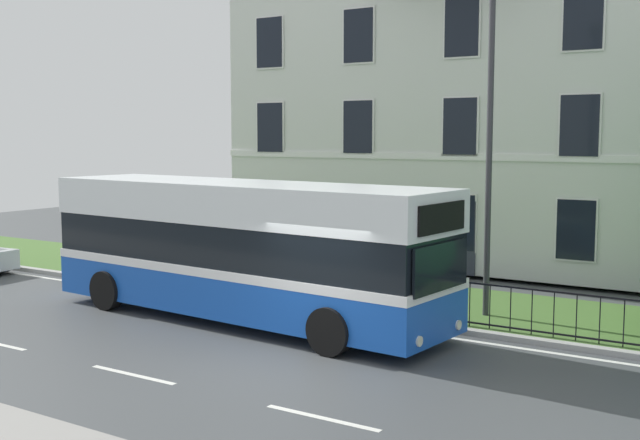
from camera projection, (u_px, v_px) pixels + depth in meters
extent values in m
cube|color=#424547|center=(283.00, 369.00, 14.50)|extent=(60.00, 56.00, 0.06)
cube|color=silver|center=(378.00, 327.00, 17.55)|extent=(54.00, 0.14, 0.01)
cube|color=silver|center=(133.00, 375.00, 14.06)|extent=(2.00, 0.12, 0.01)
cube|color=silver|center=(322.00, 418.00, 11.91)|extent=(2.00, 0.12, 0.01)
cube|color=#9E9E99|center=(388.00, 320.00, 17.94)|extent=(57.00, 0.24, 0.12)
cube|color=#45692E|center=(429.00, 303.00, 19.81)|extent=(57.00, 4.24, 0.12)
cube|color=silver|center=(517.00, 121.00, 27.22)|extent=(17.16, 9.91, 9.19)
cube|color=white|center=(460.00, 157.00, 23.16)|extent=(17.16, 0.06, 0.20)
cube|color=#2D333D|center=(458.00, 238.00, 23.41)|extent=(1.10, 0.06, 2.20)
cube|color=white|center=(271.00, 211.00, 27.04)|extent=(1.14, 0.04, 1.75)
cube|color=black|center=(270.00, 211.00, 27.02)|extent=(1.04, 0.03, 1.65)
cube|color=white|center=(358.00, 216.00, 25.20)|extent=(1.14, 0.04, 1.75)
cube|color=black|center=(357.00, 216.00, 25.18)|extent=(1.04, 0.03, 1.65)
cube|color=white|center=(458.00, 222.00, 23.36)|extent=(1.14, 0.04, 1.75)
cube|color=black|center=(458.00, 222.00, 23.34)|extent=(1.04, 0.03, 1.65)
cube|color=white|center=(576.00, 230.00, 21.52)|extent=(1.14, 0.04, 1.75)
cube|color=black|center=(576.00, 230.00, 21.50)|extent=(1.04, 0.03, 1.65)
cube|color=white|center=(270.00, 127.00, 26.73)|extent=(1.14, 0.04, 1.75)
cube|color=black|center=(270.00, 127.00, 26.72)|extent=(1.04, 0.03, 1.65)
cube|color=white|center=(358.00, 127.00, 24.89)|extent=(1.14, 0.04, 1.75)
cube|color=black|center=(358.00, 127.00, 24.88)|extent=(1.04, 0.03, 1.65)
cube|color=white|center=(460.00, 126.00, 23.05)|extent=(1.14, 0.04, 1.75)
cube|color=black|center=(460.00, 126.00, 23.04)|extent=(1.04, 0.03, 1.65)
cube|color=white|center=(580.00, 126.00, 21.21)|extent=(1.14, 0.04, 1.75)
cube|color=black|center=(579.00, 126.00, 21.20)|extent=(1.04, 0.03, 1.65)
cube|color=white|center=(270.00, 43.00, 26.43)|extent=(1.14, 0.04, 1.75)
cube|color=black|center=(269.00, 42.00, 26.41)|extent=(1.04, 0.03, 1.65)
cube|color=white|center=(359.00, 36.00, 24.59)|extent=(1.14, 0.04, 1.75)
cube|color=black|center=(358.00, 36.00, 24.57)|extent=(1.04, 0.03, 1.65)
cube|color=white|center=(462.00, 28.00, 22.75)|extent=(1.14, 0.04, 1.75)
cube|color=black|center=(462.00, 28.00, 22.73)|extent=(1.04, 0.03, 1.65)
cube|color=white|center=(583.00, 18.00, 20.91)|extent=(1.14, 0.04, 1.75)
cube|color=black|center=(583.00, 18.00, 20.89)|extent=(1.04, 0.03, 1.65)
cube|color=black|center=(360.00, 271.00, 18.54)|extent=(19.15, 0.04, 0.04)
cube|color=black|center=(360.00, 307.00, 18.63)|extent=(19.15, 0.04, 0.04)
cylinder|color=black|center=(83.00, 257.00, 23.72)|extent=(0.02, 0.02, 0.95)
cylinder|color=black|center=(94.00, 258.00, 23.47)|extent=(0.02, 0.02, 0.95)
cylinder|color=black|center=(104.00, 260.00, 23.23)|extent=(0.02, 0.02, 0.95)
cylinder|color=black|center=(115.00, 261.00, 22.98)|extent=(0.02, 0.02, 0.95)
cylinder|color=black|center=(126.00, 262.00, 22.74)|extent=(0.02, 0.02, 0.95)
cylinder|color=black|center=(138.00, 264.00, 22.50)|extent=(0.02, 0.02, 0.95)
cylinder|color=black|center=(149.00, 265.00, 22.25)|extent=(0.02, 0.02, 0.95)
cylinder|color=black|center=(161.00, 267.00, 22.01)|extent=(0.02, 0.02, 0.95)
cylinder|color=black|center=(173.00, 268.00, 21.76)|extent=(0.02, 0.02, 0.95)
cylinder|color=black|center=(186.00, 270.00, 21.52)|extent=(0.02, 0.02, 0.95)
cylinder|color=black|center=(198.00, 271.00, 21.27)|extent=(0.02, 0.02, 0.95)
cylinder|color=black|center=(211.00, 273.00, 21.03)|extent=(0.02, 0.02, 0.95)
cylinder|color=black|center=(225.00, 274.00, 20.79)|extent=(0.02, 0.02, 0.95)
cylinder|color=black|center=(238.00, 276.00, 20.54)|extent=(0.02, 0.02, 0.95)
cylinder|color=black|center=(252.00, 278.00, 20.30)|extent=(0.02, 0.02, 0.95)
cylinder|color=black|center=(267.00, 280.00, 20.05)|extent=(0.02, 0.02, 0.95)
cylinder|color=black|center=(281.00, 281.00, 19.81)|extent=(0.02, 0.02, 0.95)
cylinder|color=black|center=(296.00, 283.00, 19.56)|extent=(0.02, 0.02, 0.95)
cylinder|color=black|center=(312.00, 285.00, 19.32)|extent=(0.02, 0.02, 0.95)
cylinder|color=black|center=(327.00, 287.00, 19.08)|extent=(0.02, 0.02, 0.95)
cylinder|color=black|center=(344.00, 289.00, 18.83)|extent=(0.02, 0.02, 0.95)
cylinder|color=black|center=(360.00, 291.00, 18.59)|extent=(0.02, 0.02, 0.95)
cylinder|color=black|center=(377.00, 293.00, 18.34)|extent=(0.02, 0.02, 0.95)
cylinder|color=black|center=(395.00, 295.00, 18.10)|extent=(0.02, 0.02, 0.95)
cylinder|color=black|center=(413.00, 297.00, 17.85)|extent=(0.02, 0.02, 0.95)
cylinder|color=black|center=(431.00, 300.00, 17.61)|extent=(0.02, 0.02, 0.95)
cylinder|color=black|center=(450.00, 302.00, 17.37)|extent=(0.02, 0.02, 0.95)
cylinder|color=black|center=(470.00, 304.00, 17.12)|extent=(0.02, 0.02, 0.95)
cylinder|color=black|center=(490.00, 307.00, 16.88)|extent=(0.02, 0.02, 0.95)
cylinder|color=black|center=(511.00, 309.00, 16.63)|extent=(0.02, 0.02, 0.95)
cylinder|color=black|center=(532.00, 312.00, 16.39)|extent=(0.02, 0.02, 0.95)
cylinder|color=black|center=(554.00, 315.00, 16.14)|extent=(0.02, 0.02, 0.95)
cylinder|color=black|center=(576.00, 317.00, 15.90)|extent=(0.02, 0.02, 0.95)
cylinder|color=black|center=(600.00, 320.00, 15.65)|extent=(0.02, 0.02, 0.95)
cylinder|color=black|center=(624.00, 323.00, 15.41)|extent=(0.02, 0.02, 0.95)
cube|color=blue|center=(241.00, 286.00, 18.15)|extent=(10.38, 3.19, 1.05)
cube|color=white|center=(241.00, 266.00, 18.10)|extent=(10.40, 3.21, 0.20)
cube|color=black|center=(241.00, 242.00, 18.04)|extent=(10.30, 3.15, 0.99)
cube|color=silver|center=(240.00, 202.00, 17.94)|extent=(10.38, 3.19, 0.88)
cube|color=black|center=(441.00, 267.00, 14.98)|extent=(0.21, 2.05, 0.91)
cube|color=black|center=(442.00, 218.00, 14.88)|extent=(0.19, 1.76, 0.56)
cylinder|color=silver|center=(459.00, 325.00, 15.74)|extent=(0.05, 0.20, 0.20)
cylinder|color=silver|center=(419.00, 341.00, 14.50)|extent=(0.05, 0.20, 0.20)
cylinder|color=black|center=(393.00, 310.00, 17.10)|extent=(0.98, 0.37, 0.96)
cylinder|color=black|center=(330.00, 331.00, 15.24)|extent=(0.98, 0.37, 0.96)
cylinder|color=black|center=(178.00, 277.00, 21.13)|extent=(0.98, 0.37, 0.96)
cylinder|color=black|center=(107.00, 290.00, 19.27)|extent=(0.98, 0.37, 0.96)
cylinder|color=black|center=(4.00, 262.00, 24.60)|extent=(0.61, 0.22, 0.60)
cylinder|color=#333338|center=(489.00, 157.00, 17.82)|extent=(0.14, 0.14, 7.29)
cylinder|color=#4C4742|center=(202.00, 267.00, 21.89)|extent=(0.45, 0.45, 0.97)
ellipsoid|color=black|center=(201.00, 247.00, 21.83)|extent=(0.46, 0.46, 0.16)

